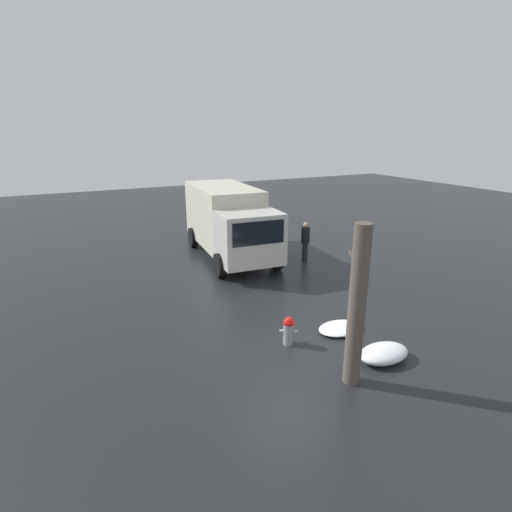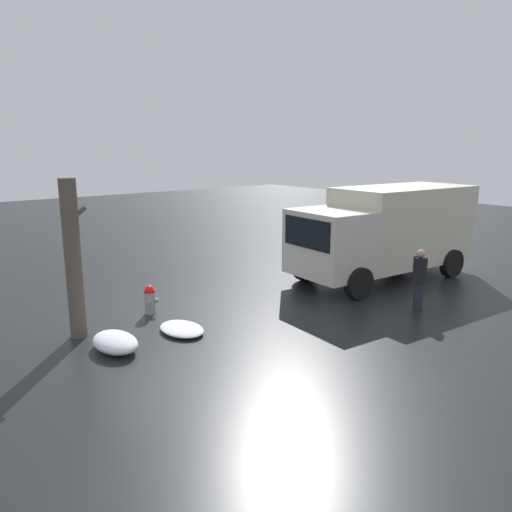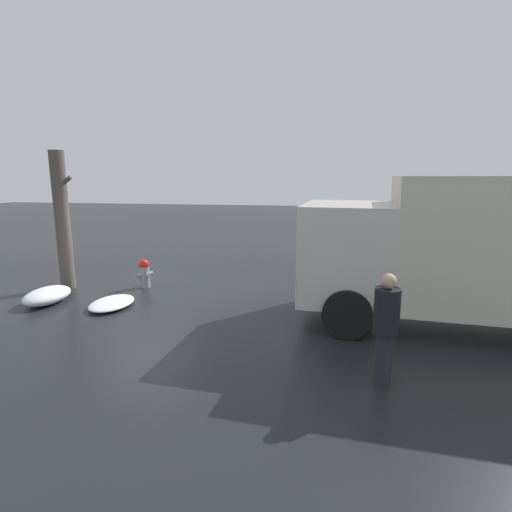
# 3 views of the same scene
# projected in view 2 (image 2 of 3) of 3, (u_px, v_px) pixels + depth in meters

# --- Properties ---
(ground_plane) EXTENTS (60.00, 60.00, 0.00)m
(ground_plane) POSITION_uv_depth(u_px,v_px,m) (150.00, 314.00, 12.68)
(ground_plane) COLOR black
(fire_hydrant) EXTENTS (0.39, 0.43, 0.75)m
(fire_hydrant) POSITION_uv_depth(u_px,v_px,m) (150.00, 299.00, 12.60)
(fire_hydrant) COLOR gray
(fire_hydrant) RESTS_ON ground_plane
(tree_trunk) EXTENTS (0.55, 0.36, 3.52)m
(tree_trunk) POSITION_uv_depth(u_px,v_px,m) (73.00, 260.00, 10.78)
(tree_trunk) COLOR brown
(tree_trunk) RESTS_ON ground_plane
(delivery_truck) EXTENTS (6.50, 2.97, 2.89)m
(delivery_truck) POSITION_uv_depth(u_px,v_px,m) (387.00, 229.00, 15.77)
(delivery_truck) COLOR beige
(delivery_truck) RESTS_ON ground_plane
(pedestrian) EXTENTS (0.35, 0.35, 1.61)m
(pedestrian) POSITION_uv_depth(u_px,v_px,m) (419.00, 277.00, 12.76)
(pedestrian) COLOR #23232D
(pedestrian) RESTS_ON ground_plane
(snow_pile_by_hydrant) EXTENTS (0.82, 1.30, 0.35)m
(snow_pile_by_hydrant) POSITION_uv_depth(u_px,v_px,m) (115.00, 342.00, 10.39)
(snow_pile_by_hydrant) COLOR white
(snow_pile_by_hydrant) RESTS_ON ground_plane
(snow_pile_curbside) EXTENTS (0.88, 1.27, 0.16)m
(snow_pile_curbside) POSITION_uv_depth(u_px,v_px,m) (182.00, 329.00, 11.41)
(snow_pile_curbside) COLOR white
(snow_pile_curbside) RESTS_ON ground_plane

